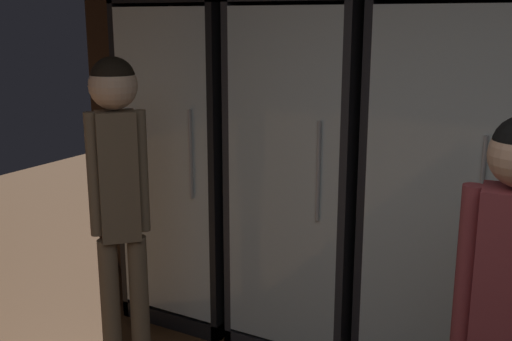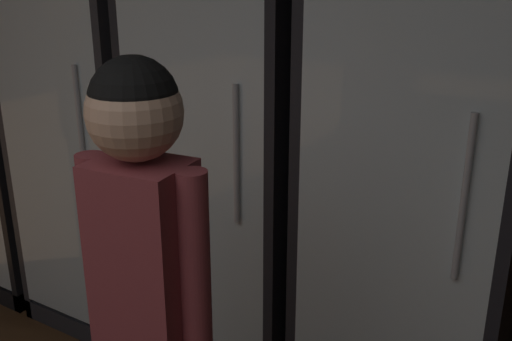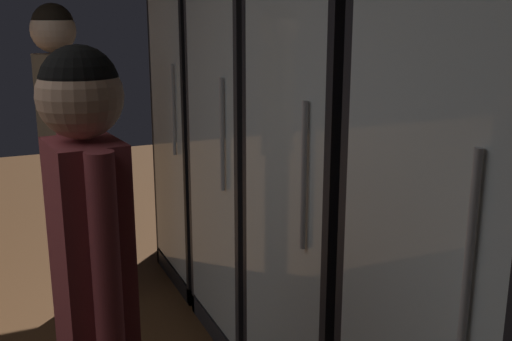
{
  "view_description": "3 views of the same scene",
  "coord_description": "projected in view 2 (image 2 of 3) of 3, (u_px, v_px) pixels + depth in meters",
  "views": [
    {
      "loc": [
        0.27,
        -0.3,
        1.85
      ],
      "look_at": [
        -1.4,
        2.62,
        1.02
      ],
      "focal_mm": 43.69,
      "sensor_mm": 36.0,
      "label": 1
    },
    {
      "loc": [
        0.89,
        0.81,
        1.73
      ],
      "look_at": [
        -0.23,
        2.64,
        0.98
      ],
      "focal_mm": 40.97,
      "sensor_mm": 36.0,
      "label": 2
    },
    {
      "loc": [
        1.55,
        1.49,
        1.63
      ],
      "look_at": [
        -1.23,
        2.7,
        0.85
      ],
      "focal_mm": 43.27,
      "sensor_mm": 36.0,
      "label": 3
    }
  ],
  "objects": [
    {
      "name": "wall_back",
      "position": [
        355.0,
        53.0,
        2.33
      ],
      "size": [
        6.0,
        0.06,
        2.8
      ],
      "primitive_type": "cube",
      "color": "black",
      "rests_on": "ground"
    },
    {
      "name": "cooler_far_left",
      "position": [
        3.0,
        110.0,
        3.18
      ],
      "size": [
        0.71,
        0.58,
        2.02
      ],
      "color": "black",
      "rests_on": "ground"
    },
    {
      "name": "cooler_left",
      "position": [
        105.0,
        129.0,
        2.8
      ],
      "size": [
        0.71,
        0.58,
        2.02
      ],
      "color": "#2B2B30",
      "rests_on": "ground"
    },
    {
      "name": "cooler_center",
      "position": [
        238.0,
        155.0,
        2.43
      ],
      "size": [
        0.71,
        0.58,
        2.02
      ],
      "color": "black",
      "rests_on": "ground"
    },
    {
      "name": "cooler_right",
      "position": [
        420.0,
        188.0,
        2.05
      ],
      "size": [
        0.71,
        0.58,
        2.02
      ],
      "color": "black",
      "rests_on": "ground"
    },
    {
      "name": "shopper_near",
      "position": [
        149.0,
        319.0,
        1.38
      ],
      "size": [
        0.33,
        0.21,
        1.56
      ],
      "color": "gray",
      "rests_on": "ground"
    }
  ]
}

